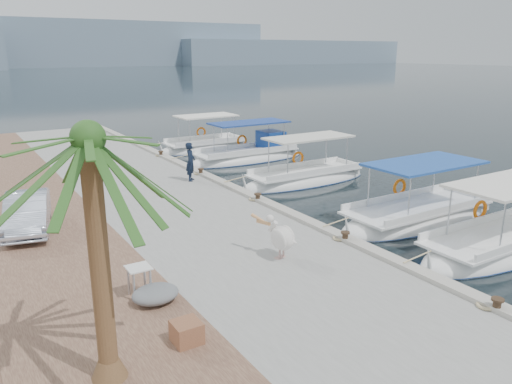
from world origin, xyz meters
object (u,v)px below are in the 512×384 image
fisherman (191,162)px  fishing_caique_b (417,218)px  fishing_caique_a (502,247)px  date_palm (88,140)px  parked_car (27,212)px  pelican (281,237)px  fishing_caique_c (305,180)px  fishing_caique_e (205,148)px  fishing_caique_d (248,157)px

fisherman → fishing_caique_b: bearing=-113.5°
fishing_caique_a → date_palm: (-12.61, -0.46, 4.65)m
date_palm → parked_car: size_ratio=1.43×
pelican → fisherman: fisherman is taller
fishing_caique_a → parked_car: fishing_caique_a is taller
fishing_caique_c → pelican: 10.36m
fishing_caique_e → parked_car: fishing_caique_e is taller
fishing_caique_c → date_palm: date_palm is taller
fishing_caique_c → parked_car: fishing_caique_c is taller
fisherman → fishing_caique_e: bearing=3.5°
fishing_caique_a → date_palm: 13.45m
fishing_caique_e → date_palm: (-12.01, -20.44, 4.65)m
fishing_caique_a → fishing_caique_c: bearing=90.9°
fishing_caique_c → fishing_caique_e: same height
fishing_caique_b → fisherman: size_ratio=4.20×
fishing_caique_c → fisherman: 5.62m
fishing_caique_b → parked_car: (-12.57, 5.14, 0.98)m
fishing_caique_b → fishing_caique_c: 6.71m
fishing_caique_b → fishing_caique_c: size_ratio=1.03×
fisherman → parked_car: size_ratio=0.47×
fishing_caique_a → fishing_caique_d: bearing=89.4°
fishing_caique_d → date_palm: (-12.78, -16.34, 4.59)m
fishing_caique_d → date_palm: bearing=-128.0°
fishing_caique_a → fishing_caique_b: 3.38m
fishing_caique_b → pelican: 7.05m
fisherman → date_palm: (-7.19, -12.07, 3.41)m
fishing_caique_b → fishing_caique_d: same height
fishing_caique_c → fishing_caique_d: same height
fishing_caique_b → fishing_caique_a: bearing=-89.0°
pelican → fishing_caique_b: bearing=8.6°
fishing_caique_c → fisherman: size_ratio=4.08×
fishing_caique_a → pelican: (-6.96, 2.34, 0.99)m
parked_car → fishing_caique_b: bearing=-10.3°
fishing_caique_e → parked_car: size_ratio=1.69×
fishing_caique_d → fishing_caique_c: bearing=-93.2°
fishing_caique_e → fishing_caique_c: bearing=-87.4°
fishing_caique_d → date_palm: date_palm is taller
fishing_caique_c → fishing_caique_e: bearing=92.6°
fishing_caique_c → fisherman: bearing=163.9°
date_palm → fishing_caique_e: bearing=59.6°
fishing_caique_c → fishing_caique_d: size_ratio=0.94×
fishing_caique_e → date_palm: date_palm is taller
fishing_caique_a → fisherman: (-5.42, 11.61, 1.24)m
fishing_caique_b → fishing_caique_e: same height
parked_car → date_palm: bearing=-78.0°
fishing_caique_d → fisherman: 7.13m
pelican → date_palm: bearing=-153.6°
fishing_caique_b → pelican: bearing=-171.4°
fishing_caique_a → pelican: 7.41m
pelican → fishing_caique_e: bearing=70.2°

